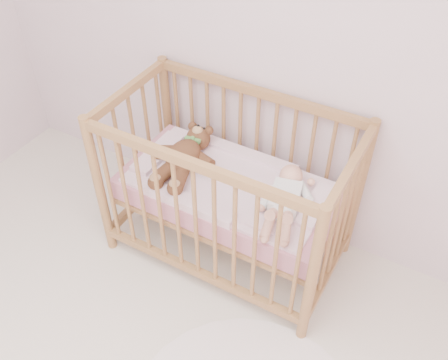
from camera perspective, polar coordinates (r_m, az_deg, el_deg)
The scene contains 6 objects.
wall_back at distance 2.63m, azimuth 6.79°, elevation 17.11°, with size 4.00×0.02×2.70m, color silver.
crib at distance 2.85m, azimuth 0.49°, elevation -1.19°, with size 1.36×0.76×1.00m, color #A47545, non-canonical shape.
mattress at distance 2.86m, azimuth 0.49°, elevation -1.41°, with size 1.22×0.62×0.13m, color pink.
blanket at distance 2.81m, azimuth 0.50°, elevation -0.30°, with size 1.10×0.58×0.06m, color #F7AAC5, non-canonical shape.
baby at distance 2.64m, azimuth 7.02°, elevation -1.91°, with size 0.28×0.58×0.14m, color white, non-canonical shape.
teddy_bear at distance 2.85m, azimuth -4.65°, elevation 2.60°, with size 0.41×0.58×0.16m, color brown, non-canonical shape.
Camera 1 is at (0.90, -0.21, 2.46)m, focal length 40.00 mm.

